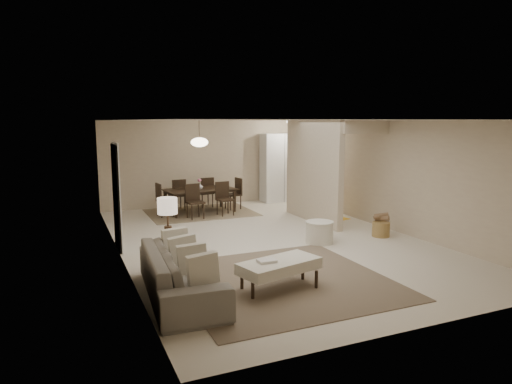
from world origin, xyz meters
name	(u,v)px	position (x,y,z in m)	size (l,w,h in m)	color
floor	(268,240)	(0.00, 0.00, 0.00)	(9.00, 9.00, 0.00)	beige
ceiling	(268,120)	(0.00, 0.00, 2.50)	(9.00, 9.00, 0.00)	white
back_wall	(204,163)	(0.00, 4.50, 1.25)	(6.00, 6.00, 0.00)	#BEAA90
left_wall	(118,190)	(-3.00, 0.00, 1.25)	(9.00, 9.00, 0.00)	#BEAA90
right_wall	(385,175)	(3.00, 0.00, 1.25)	(9.00, 9.00, 0.00)	#BEAA90
partition	(313,171)	(1.80, 1.25, 1.25)	(0.15, 2.50, 2.50)	#BEAA90
doorway	(116,197)	(-2.97, 0.60, 1.02)	(0.04, 0.90, 2.04)	black
pantry_cabinet	(281,168)	(2.35, 4.15, 1.05)	(1.20, 0.55, 2.10)	silver
flush_light	(294,122)	(2.30, 3.20, 2.46)	(0.44, 0.44, 0.05)	white
living_rug	(282,280)	(-0.84, -2.35, 0.01)	(3.20, 3.20, 0.01)	brown
sofa	(181,273)	(-2.45, -2.35, 0.34)	(0.92, 2.34, 0.68)	slate
ottoman_bench	(279,266)	(-1.04, -2.65, 0.36)	(1.34, 0.86, 0.44)	beige
side_table	(169,259)	(-2.40, -1.35, 0.26)	(0.47, 0.47, 0.51)	black
table_lamp	(167,210)	(-2.40, -1.35, 1.07)	(0.32, 0.32, 0.76)	#4B3320
round_pouf	(319,232)	(0.87, -0.64, 0.22)	(0.58, 0.58, 0.45)	beige
wicker_basket	(381,229)	(2.37, -0.71, 0.16)	(0.37, 0.37, 0.32)	olive
dining_rug	(201,213)	(-0.48, 3.34, 0.01)	(2.80, 2.10, 0.01)	#8C7356
dining_table	(201,201)	(-0.48, 3.34, 0.33)	(1.86, 1.04, 0.65)	black
dining_chairs	(200,197)	(-0.48, 3.34, 0.44)	(2.41, 1.85, 0.89)	black
vase	(200,186)	(-0.48, 3.34, 0.73)	(0.15, 0.15, 0.15)	white
yellow_mat	(331,219)	(2.32, 1.20, 0.01)	(0.89, 0.54, 0.01)	yellow
pendant_light	(199,142)	(-0.48, 3.34, 1.92)	(0.46, 0.46, 0.71)	#4B3320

